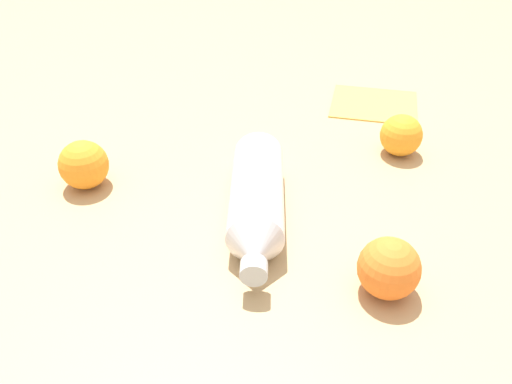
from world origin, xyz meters
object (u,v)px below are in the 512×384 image
Objects in this scene: orange_0 at (400,135)px; orange_1 at (388,268)px; orange_2 at (83,165)px; folded_napkin at (373,103)px; water_bottle at (256,202)px.

orange_1 is (0.10, 0.33, 0.00)m from orange_0.
orange_2 is 0.59m from folded_napkin.
orange_1 is 0.45× the size of folded_napkin.
orange_1 reaches higher than orange_0.
orange_2 is 0.45× the size of folded_napkin.
water_bottle is 0.29m from orange_2.
orange_1 is 1.00× the size of orange_2.
orange_2 is (0.52, 0.08, 0.00)m from orange_0.
orange_2 is at bearing 8.94° from orange_0.
orange_2 is at bearing 27.68° from folded_napkin.
orange_0 is at bearing 90.47° from folded_napkin.
orange_0 is at bearing -106.84° from orange_1.
folded_napkin is (0.00, -0.19, -0.03)m from orange_0.
orange_2 is (0.27, -0.10, -0.00)m from water_bottle.
orange_0 is (-0.25, -0.19, -0.00)m from water_bottle.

